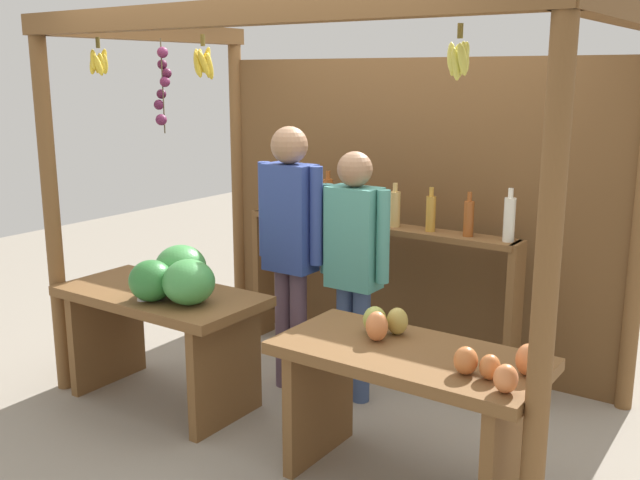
# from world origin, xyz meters

# --- Properties ---
(ground_plane) EXTENTS (12.00, 12.00, 0.00)m
(ground_plane) POSITION_xyz_m (0.00, 0.00, 0.00)
(ground_plane) COLOR gray
(ground_plane) RESTS_ON ground
(market_stall) EXTENTS (3.22, 1.88, 2.35)m
(market_stall) POSITION_xyz_m (-0.00, 0.42, 1.36)
(market_stall) COLOR brown
(market_stall) RESTS_ON ground
(fruit_counter_left) EXTENTS (1.30, 0.65, 1.00)m
(fruit_counter_left) POSITION_xyz_m (-0.78, -0.67, 0.66)
(fruit_counter_left) COLOR brown
(fruit_counter_left) RESTS_ON ground
(fruit_counter_right) EXTENTS (1.30, 0.64, 0.87)m
(fruit_counter_right) POSITION_xyz_m (0.87, -0.66, 0.55)
(fruit_counter_right) COLOR brown
(fruit_counter_right) RESTS_ON ground
(bottle_shelf_unit) EXTENTS (2.06, 0.22, 1.34)m
(bottle_shelf_unit) POSITION_xyz_m (-0.11, 0.66, 0.81)
(bottle_shelf_unit) COLOR brown
(bottle_shelf_unit) RESTS_ON ground
(vendor_man) EXTENTS (0.48, 0.23, 1.70)m
(vendor_man) POSITION_xyz_m (-0.32, -0.05, 1.03)
(vendor_man) COLOR #574150
(vendor_man) RESTS_ON ground
(vendor_woman) EXTENTS (0.48, 0.21, 1.57)m
(vendor_woman) POSITION_xyz_m (0.10, 0.04, 0.94)
(vendor_woman) COLOR #394D78
(vendor_woman) RESTS_ON ground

